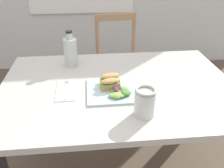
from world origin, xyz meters
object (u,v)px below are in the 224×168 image
at_px(chair_wooden_far, 119,64).
at_px(fork_on_napkin, 66,88).
at_px(bottle_cold_brew, 71,53).
at_px(dining_table, 118,104).
at_px(plate_lunch, 113,90).
at_px(sandwich_half_front, 110,84).
at_px(mason_jar_iced_tea, 145,104).
at_px(sandwich_half_back, 110,78).

distance_m(chair_wooden_far, fork_on_napkin, 1.03).
height_order(chair_wooden_far, bottle_cold_brew, bottle_cold_brew).
bearing_deg(dining_table, plate_lunch, -118.44).
height_order(sandwich_half_front, mason_jar_iced_tea, mason_jar_iced_tea).
xyz_separation_m(dining_table, chair_wooden_far, (0.12, 0.89, -0.17)).
xyz_separation_m(dining_table, fork_on_napkin, (-0.27, -0.02, 0.13)).
distance_m(dining_table, mason_jar_iced_tea, 0.34).
relative_size(dining_table, fork_on_napkin, 6.69).
xyz_separation_m(sandwich_half_front, mason_jar_iced_tea, (0.13, -0.22, 0.02)).
xyz_separation_m(fork_on_napkin, mason_jar_iced_tea, (0.35, -0.26, 0.05)).
height_order(sandwich_half_back, fork_on_napkin, sandwich_half_back).
relative_size(chair_wooden_far, plate_lunch, 3.37).
xyz_separation_m(sandwich_half_back, mason_jar_iced_tea, (0.12, -0.28, 0.02)).
distance_m(dining_table, sandwich_half_front, 0.18).
height_order(plate_lunch, sandwich_half_front, sandwich_half_front).
relative_size(dining_table, sandwich_half_front, 11.55).
bearing_deg(chair_wooden_far, sandwich_half_back, -100.23).
bearing_deg(dining_table, sandwich_half_front, -131.54).
bearing_deg(sandwich_half_back, bottle_cold_brew, 128.60).
xyz_separation_m(sandwich_half_front, sandwich_half_back, (0.00, 0.06, 0.00)).
distance_m(chair_wooden_far, mason_jar_iced_tea, 1.22).
height_order(sandwich_half_front, bottle_cold_brew, bottle_cold_brew).
relative_size(chair_wooden_far, bottle_cold_brew, 3.98).
bearing_deg(fork_on_napkin, bottle_cold_brew, 86.82).
bearing_deg(dining_table, mason_jar_iced_tea, -73.91).
height_order(dining_table, sandwich_half_front, sandwich_half_front).
relative_size(fork_on_napkin, bottle_cold_brew, 0.85).
distance_m(sandwich_half_back, fork_on_napkin, 0.23).
xyz_separation_m(plate_lunch, mason_jar_iced_tea, (0.11, -0.21, 0.05)).
bearing_deg(sandwich_half_front, plate_lunch, -44.56).
bearing_deg(bottle_cold_brew, dining_table, -46.30).
bearing_deg(sandwich_half_back, dining_table, -2.51).
height_order(plate_lunch, bottle_cold_brew, bottle_cold_brew).
bearing_deg(plate_lunch, mason_jar_iced_tea, -61.15).
relative_size(bottle_cold_brew, mason_jar_iced_tea, 1.73).
bearing_deg(mason_jar_iced_tea, bottle_cold_brew, 121.71).
relative_size(sandwich_half_front, fork_on_napkin, 0.58).
distance_m(sandwich_half_back, bottle_cold_brew, 0.34).
relative_size(plate_lunch, mason_jar_iced_tea, 2.04).
bearing_deg(bottle_cold_brew, fork_on_napkin, -93.18).
xyz_separation_m(chair_wooden_far, sandwich_half_front, (-0.17, -0.95, 0.33)).
relative_size(sandwich_half_back, bottle_cold_brew, 0.49).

